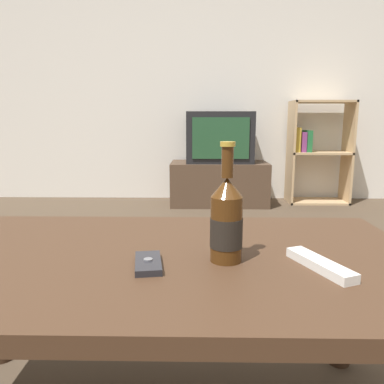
% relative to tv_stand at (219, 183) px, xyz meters
% --- Properties ---
extents(back_wall, '(8.00, 0.05, 2.60)m').
position_rel_tv_stand_xyz_m(back_wall, '(-0.29, 0.31, 1.10)').
color(back_wall, silver).
rests_on(back_wall, ground_plane).
extents(coffee_table, '(1.24, 0.69, 0.48)m').
position_rel_tv_stand_xyz_m(coffee_table, '(-0.29, -2.72, 0.21)').
color(coffee_table, '#422B1C').
rests_on(coffee_table, ground_plane).
extents(tv_stand, '(0.91, 0.47, 0.41)m').
position_rel_tv_stand_xyz_m(tv_stand, '(0.00, 0.00, 0.00)').
color(tv_stand, '#4C3828').
rests_on(tv_stand, ground_plane).
extents(television, '(0.62, 0.40, 0.47)m').
position_rel_tv_stand_xyz_m(television, '(0.00, -0.00, 0.44)').
color(television, black).
rests_on(television, tv_stand).
extents(bookshelf, '(0.57, 0.30, 0.98)m').
position_rel_tv_stand_xyz_m(bookshelf, '(0.93, 0.09, 0.31)').
color(bookshelf, tan).
rests_on(bookshelf, ground_plane).
extents(beer_bottle, '(0.07, 0.07, 0.27)m').
position_rel_tv_stand_xyz_m(beer_bottle, '(-0.13, -2.76, 0.37)').
color(beer_bottle, '#47280F').
rests_on(beer_bottle, coffee_table).
extents(cell_phone, '(0.07, 0.13, 0.02)m').
position_rel_tv_stand_xyz_m(cell_phone, '(-0.30, -2.79, 0.28)').
color(cell_phone, '#232328').
rests_on(cell_phone, coffee_table).
extents(remote_control, '(0.11, 0.18, 0.02)m').
position_rel_tv_stand_xyz_m(remote_control, '(0.07, -2.80, 0.29)').
color(remote_control, white).
rests_on(remote_control, coffee_table).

